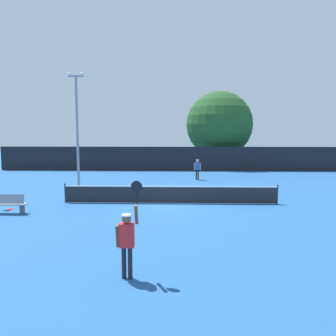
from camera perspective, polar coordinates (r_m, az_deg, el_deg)
name	(u,v)px	position (r m, az deg, el deg)	size (l,w,h in m)	color
ground_plane	(170,203)	(17.53, 0.38, -6.35)	(120.00, 120.00, 0.00)	#235693
tennis_net	(170,194)	(17.43, 0.39, -4.70)	(11.73, 0.08, 1.07)	#232328
perimeter_fence	(174,159)	(33.69, 1.13, 1.68)	(37.46, 0.12, 2.55)	black
player_serving	(127,236)	(8.39, -7.35, -12.04)	(0.67, 0.40, 2.55)	red
player_receiving	(197,167)	(26.77, 5.30, 0.11)	(0.57, 0.25, 1.71)	blue
tennis_ball	(181,195)	(19.69, 2.30, -4.90)	(0.07, 0.07, 0.07)	#CCE033
spare_racket	(9,209)	(17.92, -26.61, -6.64)	(0.28, 0.52, 0.04)	black
courtside_bench	(7,204)	(16.96, -26.99, -5.75)	(1.80, 0.44, 0.95)	gray
light_pole	(77,123)	(23.43, -16.03, 7.83)	(1.18, 0.28, 8.10)	gray
large_tree	(219,125)	(38.13, 9.20, 7.70)	(7.75, 7.75, 8.89)	brown
parked_car_near	(116,159)	(40.67, -9.40, 1.61)	(2.01, 4.25, 1.69)	navy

